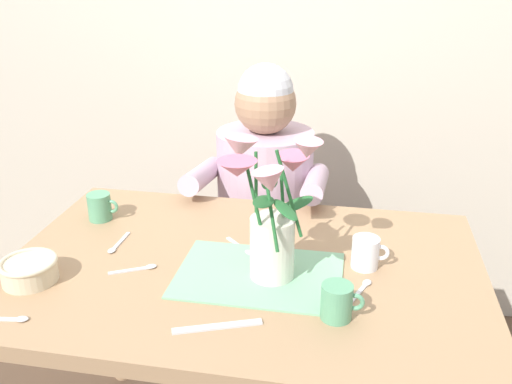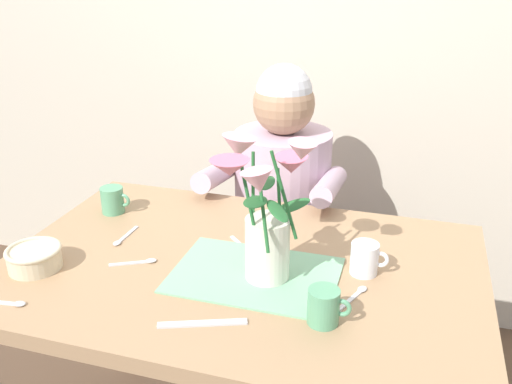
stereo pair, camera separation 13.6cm
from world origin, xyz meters
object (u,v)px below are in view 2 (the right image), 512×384
(tea_cup, at_px, (113,200))
(ceramic_mug, at_px, (324,306))
(flower_vase, at_px, (265,212))
(ceramic_bowl, at_px, (34,257))
(seated_person, at_px, (281,221))
(dinner_knife, at_px, (203,324))
(coffee_cup, at_px, (365,259))

(tea_cup, distance_m, ceramic_mug, 0.80)
(flower_vase, relative_size, ceramic_bowl, 2.60)
(tea_cup, relative_size, ceramic_mug, 1.00)
(seated_person, distance_m, ceramic_mug, 0.88)
(ceramic_bowl, xyz_separation_m, ceramic_mug, (0.73, -0.01, 0.01))
(dinner_knife, bearing_deg, coffee_cup, 24.48)
(tea_cup, height_order, coffee_cup, same)
(ceramic_bowl, xyz_separation_m, tea_cup, (0.02, 0.35, 0.01))
(seated_person, height_order, tea_cup, seated_person)
(coffee_cup, bearing_deg, ceramic_bowl, -164.99)
(flower_vase, bearing_deg, ceramic_mug, -38.55)
(ceramic_bowl, xyz_separation_m, coffee_cup, (0.79, 0.21, 0.01))
(flower_vase, relative_size, dinner_knife, 1.86)
(seated_person, xyz_separation_m, ceramic_bowl, (-0.44, -0.78, 0.21))
(seated_person, bearing_deg, dinner_knife, -87.83)
(coffee_cup, bearing_deg, ceramic_mug, -104.71)
(ceramic_bowl, xyz_separation_m, dinner_knife, (0.49, -0.10, -0.03))
(dinner_knife, height_order, ceramic_mug, ceramic_mug)
(coffee_cup, bearing_deg, tea_cup, 170.07)
(dinner_knife, height_order, tea_cup, tea_cup)
(seated_person, distance_m, tea_cup, 0.64)
(seated_person, relative_size, coffee_cup, 12.20)
(dinner_knife, bearing_deg, seated_person, 72.27)
(flower_vase, bearing_deg, seated_person, 100.51)
(tea_cup, bearing_deg, ceramic_bowl, -93.26)
(seated_person, distance_m, dinner_knife, 0.90)
(flower_vase, xyz_separation_m, coffee_cup, (0.23, 0.09, -0.14))
(seated_person, relative_size, ceramic_bowl, 8.35)
(flower_vase, distance_m, ceramic_bowl, 0.59)
(seated_person, xyz_separation_m, tea_cup, (-0.42, -0.44, 0.22))
(seated_person, height_order, dinner_knife, seated_person)
(ceramic_bowl, bearing_deg, dinner_knife, -11.11)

